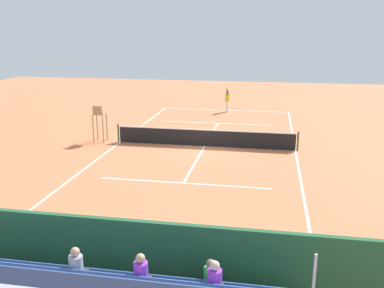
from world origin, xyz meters
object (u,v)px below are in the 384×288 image
at_px(equipment_bag, 110,270).
at_px(tennis_racket, 215,111).
at_px(tennis_ball_far, 217,121).
at_px(tennis_player, 227,99).
at_px(umpire_chair, 99,119).
at_px(tennis_ball_near, 222,113).
at_px(courtside_bench, 191,263).
at_px(tennis_net, 205,138).

distance_m(equipment_bag, tennis_racket, 24.03).
height_order(equipment_bag, tennis_ball_far, equipment_bag).
distance_m(tennis_player, tennis_ball_far, 3.73).
distance_m(umpire_chair, tennis_racket, 12.06).
bearing_deg(equipment_bag, umpire_chair, -66.95).
bearing_deg(umpire_chair, tennis_racket, -116.86).
relative_size(umpire_chair, tennis_player, 1.11).
height_order(tennis_player, tennis_ball_far, tennis_player).
relative_size(umpire_chair, tennis_ball_near, 32.42).
xyz_separation_m(umpire_chair, tennis_player, (-6.40, -10.38, -0.30)).
bearing_deg(equipment_bag, courtside_bench, -176.65).
distance_m(umpire_chair, tennis_player, 12.19).
distance_m(courtside_bench, equipment_bag, 2.23).
bearing_deg(tennis_net, tennis_ball_far, -88.75).
height_order(tennis_net, tennis_racket, tennis_net).
distance_m(courtside_bench, tennis_racket, 24.03).
distance_m(umpire_chair, courtside_bench, 15.38).
distance_m(umpire_chair, tennis_ball_far, 9.19).
relative_size(tennis_net, umpire_chair, 4.81).
distance_m(tennis_ball_near, tennis_ball_far, 2.91).
height_order(equipment_bag, tennis_player, tennis_player).
height_order(courtside_bench, tennis_player, tennis_player).
bearing_deg(equipment_bag, tennis_ball_far, -91.10).
distance_m(courtside_bench, tennis_ball_near, 22.97).
bearing_deg(tennis_ball_far, tennis_net, 91.25).
bearing_deg(tennis_ball_far, courtside_bench, 95.17).
relative_size(equipment_bag, tennis_player, 0.47).
height_order(tennis_racket, tennis_ball_far, tennis_ball_far).
bearing_deg(courtside_bench, tennis_net, -82.86).
bearing_deg(umpire_chair, tennis_ball_near, -122.08).
height_order(umpire_chair, equipment_bag, umpire_chair).
xyz_separation_m(tennis_net, tennis_player, (-0.20, -10.30, 0.51)).
xyz_separation_m(courtside_bench, equipment_bag, (2.19, 0.13, -0.38)).
bearing_deg(courtside_bench, equipment_bag, 3.35).
xyz_separation_m(tennis_net, tennis_racket, (0.78, -10.62, -0.49)).
bearing_deg(tennis_player, courtside_bench, 93.56).
distance_m(tennis_net, courtside_bench, 13.38).
relative_size(tennis_net, courtside_bench, 5.72).
relative_size(umpire_chair, equipment_bag, 2.38).
bearing_deg(courtside_bench, tennis_racket, -84.17).
height_order(equipment_bag, tennis_racket, equipment_bag).
relative_size(courtside_bench, equipment_bag, 2.00).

